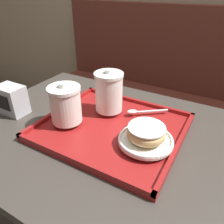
# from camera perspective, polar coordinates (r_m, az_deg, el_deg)

# --- Properties ---
(booth_bench) EXTENTS (1.55, 0.44, 1.00)m
(booth_bench) POSITION_cam_1_polar(r_m,az_deg,el_deg) (1.60, 11.33, 0.40)
(booth_bench) COLOR brown
(booth_bench) RESTS_ON ground_plane
(cafe_table) EXTENTS (0.96, 0.67, 0.71)m
(cafe_table) POSITION_cam_1_polar(r_m,az_deg,el_deg) (0.77, -0.06, -15.02)
(cafe_table) COLOR #38332D
(cafe_table) RESTS_ON ground_plane
(serving_tray) EXTENTS (0.42, 0.37, 0.02)m
(serving_tray) POSITION_cam_1_polar(r_m,az_deg,el_deg) (0.68, 0.00, -4.08)
(serving_tray) COLOR maroon
(serving_tray) RESTS_ON cafe_table
(coffee_cup_front) EXTENTS (0.10, 0.10, 0.13)m
(coffee_cup_front) POSITION_cam_1_polar(r_m,az_deg,el_deg) (0.67, -12.05, 2.04)
(coffee_cup_front) COLOR white
(coffee_cup_front) RESTS_ON serving_tray
(coffee_cup_rear) EXTENTS (0.10, 0.10, 0.14)m
(coffee_cup_rear) POSITION_cam_1_polar(r_m,az_deg,el_deg) (0.72, -0.83, 5.33)
(coffee_cup_rear) COLOR white
(coffee_cup_rear) RESTS_ON serving_tray
(plate_with_chocolate_donut) EXTENTS (0.15, 0.15, 0.01)m
(plate_with_chocolate_donut) POSITION_cam_1_polar(r_m,az_deg,el_deg) (0.60, 8.77, -7.20)
(plate_with_chocolate_donut) COLOR white
(plate_with_chocolate_donut) RESTS_ON serving_tray
(donut_chocolate_glazed) EXTENTS (0.11, 0.11, 0.04)m
(donut_chocolate_glazed) POSITION_cam_1_polar(r_m,az_deg,el_deg) (0.59, 8.96, -5.26)
(donut_chocolate_glazed) COLOR #DBB270
(donut_chocolate_glazed) RESTS_ON plate_with_chocolate_donut
(spoon) EXTENTS (0.12, 0.10, 0.01)m
(spoon) POSITION_cam_1_polar(r_m,az_deg,el_deg) (0.73, 6.84, 0.16)
(spoon) COLOR silver
(spoon) RESTS_ON serving_tray
(napkin_dispenser) EXTENTS (0.10, 0.07, 0.10)m
(napkin_dispenser) POSITION_cam_1_polar(r_m,az_deg,el_deg) (0.83, -24.72, 2.87)
(napkin_dispenser) COLOR #B7B7BC
(napkin_dispenser) RESTS_ON cafe_table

